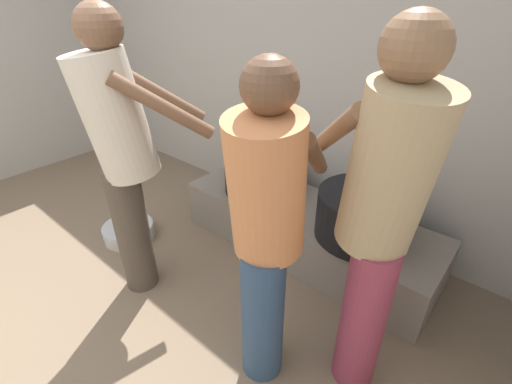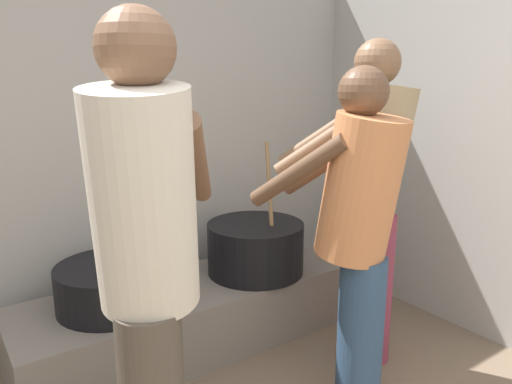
{
  "view_description": "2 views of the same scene",
  "coord_description": "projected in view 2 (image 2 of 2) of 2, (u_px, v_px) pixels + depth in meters",
  "views": [
    {
      "loc": [
        1.85,
        0.2,
        1.69
      ],
      "look_at": [
        0.65,
        1.61,
        0.63
      ],
      "focal_mm": 24.84,
      "sensor_mm": 36.0,
      "label": 1
    },
    {
      "loc": [
        -0.34,
        -0.21,
        1.46
      ],
      "look_at": [
        0.86,
        1.51,
        0.97
      ],
      "focal_mm": 33.86,
      "sensor_mm": 36.0,
      "label": 2
    }
  ],
  "objects": [
    {
      "name": "block_enclosure_rear",
      "position": [
        2.0,
        156.0,
        2.46
      ],
      "size": [
        4.81,
        0.2,
        2.15
      ],
      "primitive_type": "cube",
      "color": "#ADA8A0",
      "rests_on": "ground_plane"
    },
    {
      "name": "hearth_ledge",
      "position": [
        190.0,
        315.0,
        2.69
      ],
      "size": [
        1.85,
        0.6,
        0.36
      ],
      "primitive_type": "cube",
      "color": "slate",
      "rests_on": "ground_plane"
    },
    {
      "name": "cooking_pot_main",
      "position": [
        256.0,
        247.0,
        2.81
      ],
      "size": [
        0.56,
        0.56,
        0.75
      ],
      "color": "black",
      "rests_on": "hearth_ledge"
    },
    {
      "name": "cooking_pot_secondary",
      "position": [
        113.0,
        285.0,
        2.39
      ],
      "size": [
        0.55,
        0.55,
        0.22
      ],
      "color": "black",
      "rests_on": "hearth_ledge"
    },
    {
      "name": "cook_in_orange_shirt",
      "position": [
        358.0,
        227.0,
        2.01
      ],
      "size": [
        0.53,
        0.71,
        1.52
      ],
      "color": "navy",
      "rests_on": "ground_plane"
    },
    {
      "name": "cook_in_cream_shirt",
      "position": [
        147.0,
        257.0,
        1.42
      ],
      "size": [
        0.64,
        0.74,
        1.65
      ],
      "color": "#4C4238",
      "rests_on": "ground_plane"
    },
    {
      "name": "cook_in_tan_shirt",
      "position": [
        372.0,
        185.0,
        2.4
      ],
      "size": [
        0.72,
        0.69,
        1.65
      ],
      "color": "#8C3347",
      "rests_on": "ground_plane"
    }
  ]
}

